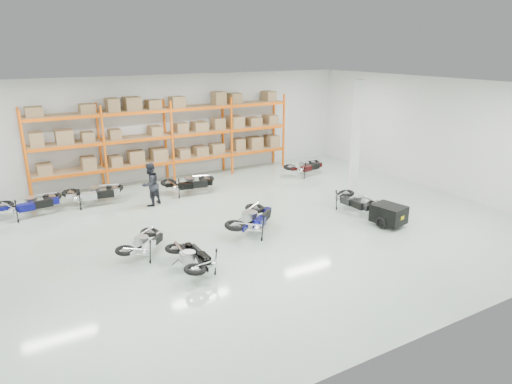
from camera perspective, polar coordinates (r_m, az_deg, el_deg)
room at (r=14.19m, az=-2.19°, el=3.90°), size 18.00×18.00×18.00m
pallet_rack at (r=20.01m, az=-10.91°, el=7.70°), size 11.28×0.98×3.62m
structural_column at (r=17.53m, az=12.33°, el=6.19°), size 0.25×0.25×4.50m
moto_blue_centre at (r=14.36m, az=-0.42°, el=-2.82°), size 2.14×2.00×1.27m
moto_silver_left at (r=13.25m, az=-13.86°, el=-5.72°), size 1.69×1.66×1.03m
moto_black_far_left at (r=12.06m, az=-8.01°, el=-7.64°), size 0.83×1.67×1.08m
moto_touring_right at (r=16.58m, az=12.36°, el=-0.65°), size 0.90×1.75×1.12m
trailer at (r=15.55m, az=16.25°, el=-2.67°), size 0.97×1.72×0.70m
moto_back_a at (r=17.63m, az=-26.45°, el=-0.88°), size 1.98×1.15×1.22m
moto_back_b at (r=17.96m, az=-19.65°, el=0.30°), size 1.98×1.14×1.22m
moto_back_c at (r=18.35m, az=-8.39°, el=1.52°), size 1.99×1.19×1.21m
moto_back_d at (r=20.92m, az=6.17°, el=3.54°), size 1.88×1.13×1.15m
person_back at (r=17.19m, az=-13.07°, el=0.93°), size 0.98×0.92×1.61m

